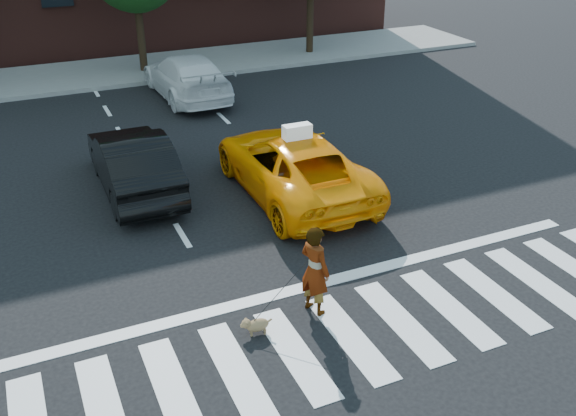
{
  "coord_description": "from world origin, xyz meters",
  "views": [
    {
      "loc": [
        -4.37,
        -7.24,
        6.79
      ],
      "look_at": [
        0.09,
        2.71,
        1.1
      ],
      "focal_mm": 40.0,
      "sensor_mm": 36.0,
      "label": 1
    }
  ],
  "objects": [
    {
      "name": "taxi",
      "position": [
        1.4,
        5.32,
        0.73
      ],
      "size": [
        2.44,
        5.28,
        1.46
      ],
      "primitive_type": "imported",
      "rotation": [
        0.0,
        0.0,
        3.14
      ],
      "color": "#FF9305",
      "rests_on": "ground"
    },
    {
      "name": "stop_line",
      "position": [
        0.0,
        1.6,
        0.01
      ],
      "size": [
        12.0,
        0.3,
        0.01
      ],
      "primitive_type": "cube",
      "color": "silver",
      "rests_on": "ground"
    },
    {
      "name": "sidewalk_far",
      "position": [
        0.0,
        17.5,
        0.07
      ],
      "size": [
        30.0,
        4.0,
        0.15
      ],
      "primitive_type": "cube",
      "color": "slate",
      "rests_on": "ground"
    },
    {
      "name": "woman",
      "position": [
        -0.22,
        0.91,
        0.83
      ],
      "size": [
        0.58,
        0.71,
        1.67
      ],
      "primitive_type": "imported",
      "rotation": [
        0.0,
        0.0,
        1.92
      ],
      "color": "#999999",
      "rests_on": "ground"
    },
    {
      "name": "black_sedan",
      "position": [
        -2.0,
        7.0,
        0.73
      ],
      "size": [
        1.57,
        4.44,
        1.46
      ],
      "primitive_type": "imported",
      "rotation": [
        0.0,
        0.0,
        3.14
      ],
      "color": "black",
      "rests_on": "ground"
    },
    {
      "name": "taxi_sign",
      "position": [
        1.4,
        5.12,
        1.62
      ],
      "size": [
        0.65,
        0.28,
        0.32
      ],
      "primitive_type": "cube",
      "rotation": [
        0.0,
        0.0,
        3.14
      ],
      "color": "white",
      "rests_on": "taxi"
    },
    {
      "name": "dog",
      "position": [
        -1.39,
        0.73,
        0.18
      ],
      "size": [
        0.54,
        0.28,
        0.31
      ],
      "rotation": [
        0.0,
        0.0,
        -0.23
      ],
      "color": "#986C4D",
      "rests_on": "ground"
    },
    {
      "name": "white_suv",
      "position": [
        1.21,
        13.58,
        0.72
      ],
      "size": [
        2.16,
        5.02,
        1.44
      ],
      "primitive_type": "imported",
      "rotation": [
        0.0,
        0.0,
        3.17
      ],
      "color": "silver",
      "rests_on": "ground"
    },
    {
      "name": "ground",
      "position": [
        0.0,
        0.0,
        0.0
      ],
      "size": [
        120.0,
        120.0,
        0.0
      ],
      "primitive_type": "plane",
      "color": "black",
      "rests_on": "ground"
    },
    {
      "name": "crosswalk",
      "position": [
        0.0,
        0.0,
        0.01
      ],
      "size": [
        13.0,
        2.4,
        0.01
      ],
      "primitive_type": "cube",
      "color": "silver",
      "rests_on": "ground"
    }
  ]
}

